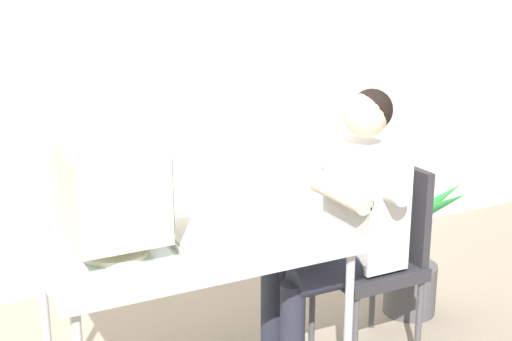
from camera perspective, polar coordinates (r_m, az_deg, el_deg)
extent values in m
cube|color=silver|center=(4.18, -8.70, 11.53)|extent=(8.00, 0.10, 3.00)
cylinder|color=#B7B7BC|center=(3.14, 7.12, -11.98)|extent=(0.04, 0.04, 0.70)
cylinder|color=#B7B7BC|center=(3.23, -15.86, -11.74)|extent=(0.04, 0.04, 0.70)
cylinder|color=#B7B7BC|center=(3.57, 1.99, -8.26)|extent=(0.04, 0.04, 0.70)
cube|color=silver|center=(2.96, -4.69, -5.73)|extent=(1.23, 0.68, 0.04)
cylinder|color=beige|center=(2.86, -10.80, -6.17)|extent=(0.26, 0.26, 0.02)
cylinder|color=beige|center=(2.84, -10.84, -5.49)|extent=(0.06, 0.06, 0.05)
cube|color=beige|center=(2.78, -11.06, -1.64)|extent=(0.34, 0.36, 0.35)
cube|color=black|center=(2.83, -7.63, -1.15)|extent=(0.01, 0.31, 0.29)
cube|color=silver|center=(2.93, -5.23, -5.34)|extent=(0.17, 0.44, 0.02)
cube|color=beige|center=(2.92, -5.24, -5.05)|extent=(0.15, 0.40, 0.01)
cylinder|color=#4C4C51|center=(3.38, 7.63, -12.70)|extent=(0.03, 0.03, 0.41)
cylinder|color=#4C4C51|center=(3.58, 12.44, -11.23)|extent=(0.03, 0.03, 0.41)
cylinder|color=#4C4C51|center=(3.64, 4.36, -10.33)|extent=(0.03, 0.03, 0.41)
cylinder|color=#4C4C51|center=(3.83, 9.00, -9.13)|extent=(0.03, 0.03, 0.41)
cube|color=#2D2D33|center=(3.50, 8.51, -7.40)|extent=(0.42, 0.42, 0.06)
cube|color=#2D2D33|center=(3.52, 11.20, -3.00)|extent=(0.04, 0.38, 0.45)
cube|color=silver|center=(3.38, 8.46, -2.50)|extent=(0.22, 0.37, 0.54)
sphere|color=beige|center=(3.26, 8.47, 4.25)|extent=(0.20, 0.20, 0.20)
sphere|color=black|center=(3.27, 8.92, 4.64)|extent=(0.19, 0.19, 0.19)
cylinder|color=#262838|center=(3.29, 6.13, -7.96)|extent=(0.43, 0.14, 0.14)
cylinder|color=#262838|center=(3.43, 4.47, -6.88)|extent=(0.43, 0.14, 0.14)
cylinder|color=#262838|center=(3.30, 2.82, -12.56)|extent=(0.11, 0.11, 0.49)
cylinder|color=#262838|center=(3.44, 1.29, -11.28)|extent=(0.11, 0.11, 0.49)
cylinder|color=silver|center=(3.17, 10.53, -1.64)|extent=(0.09, 0.14, 0.09)
cylinder|color=silver|center=(3.50, 6.22, 0.27)|extent=(0.09, 0.14, 0.09)
cylinder|color=beige|center=(3.28, 6.52, -1.76)|extent=(0.09, 0.37, 0.09)
cylinder|color=#4C4C51|center=(4.05, 11.78, -8.88)|extent=(0.27, 0.27, 0.27)
cylinder|color=brown|center=(3.94, 12.01, -5.29)|extent=(0.04, 0.04, 0.27)
cone|color=#278539|center=(3.96, 13.69, -2.32)|extent=(0.36, 0.09, 0.22)
cone|color=#278539|center=(3.97, 11.74, -1.69)|extent=(0.18, 0.33, 0.31)
cone|color=#278539|center=(3.91, 10.40, -2.21)|extent=(0.22, 0.34, 0.28)
cone|color=#278539|center=(3.81, 10.74, -2.42)|extent=(0.34, 0.12, 0.29)
cone|color=#278539|center=(3.76, 12.27, -2.84)|extent=(0.24, 0.31, 0.31)
cone|color=#278539|center=(3.82, 13.82, -2.70)|extent=(0.18, 0.34, 0.29)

